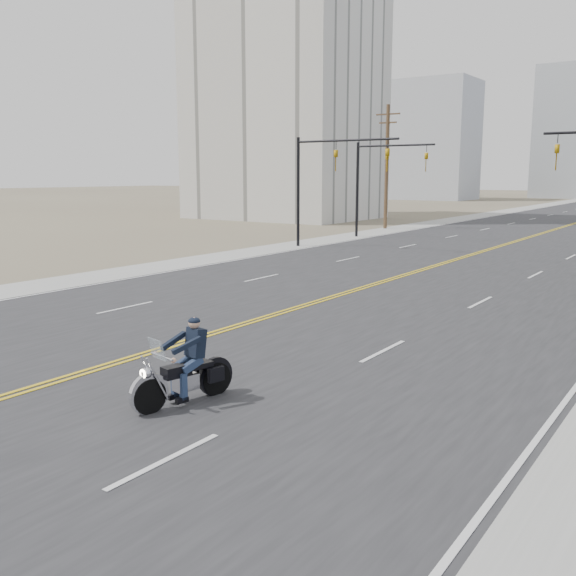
# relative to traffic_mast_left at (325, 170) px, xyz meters

# --- Properties ---
(sidewalk_left) EXTENTS (3.00, 200.00, 0.01)m
(sidewalk_left) POSITION_rel_traffic_mast_left_xyz_m (-2.52, 38.00, -4.93)
(sidewalk_left) COLOR #A5A5A0
(sidewalk_left) RESTS_ON ground
(traffic_mast_left) EXTENTS (7.10, 0.26, 7.00)m
(traffic_mast_left) POSITION_rel_traffic_mast_left_xyz_m (0.00, 0.00, 0.00)
(traffic_mast_left) COLOR black
(traffic_mast_left) RESTS_ON ground
(traffic_mast_far) EXTENTS (6.10, 0.26, 7.00)m
(traffic_mast_far) POSITION_rel_traffic_mast_left_xyz_m (-0.33, 8.00, -0.06)
(traffic_mast_far) COLOR black
(traffic_mast_far) RESTS_ON ground
(utility_pole_left) EXTENTS (2.20, 0.30, 10.50)m
(utility_pole_left) POSITION_rel_traffic_mast_left_xyz_m (-3.52, 16.00, 0.54)
(utility_pole_left) COLOR brown
(utility_pole_left) RESTS_ON ground
(apartment_block) EXTENTS (18.00, 14.00, 30.00)m
(apartment_block) POSITION_rel_traffic_mast_left_xyz_m (-19.02, 23.00, 10.06)
(apartment_block) COLOR silver
(apartment_block) RESTS_ON ground
(haze_bldg_a) EXTENTS (14.00, 12.00, 22.00)m
(haze_bldg_a) POSITION_rel_traffic_mast_left_xyz_m (-26.02, 83.00, 6.06)
(haze_bldg_a) COLOR #B7BCC6
(haze_bldg_a) RESTS_ON ground
(haze_bldg_f) EXTENTS (12.00, 12.00, 16.00)m
(haze_bldg_f) POSITION_rel_traffic_mast_left_xyz_m (-41.02, 98.00, 3.06)
(haze_bldg_f) COLOR #ADB2B7
(haze_bldg_f) RESTS_ON ground
(motorcyclist) EXTENTS (1.42, 2.42, 1.77)m
(motorcyclist) POSITION_rel_traffic_mast_left_xyz_m (12.35, -25.85, -4.05)
(motorcyclist) COLOR black
(motorcyclist) RESTS_ON ground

